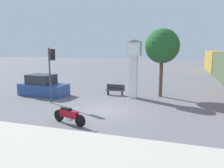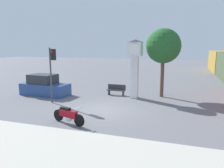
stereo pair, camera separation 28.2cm
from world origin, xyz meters
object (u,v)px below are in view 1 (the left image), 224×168
(street_tree, at_px, (162,46))
(parked_car, at_px, (43,87))
(clock_tower, at_px, (134,60))
(bench, at_px, (115,90))
(motorcycle, at_px, (69,115))
(traffic_light, at_px, (51,65))

(street_tree, distance_m, parked_car, 10.65)
(clock_tower, distance_m, parked_car, 8.16)
(clock_tower, xyz_separation_m, bench, (-1.70, 0.50, -2.65))
(motorcycle, xyz_separation_m, parked_car, (-5.59, 5.76, 0.27))
(clock_tower, bearing_deg, bench, 163.60)
(clock_tower, height_order, bench, clock_tower)
(motorcycle, distance_m, street_tree, 9.96)
(traffic_light, bearing_deg, street_tree, 31.62)
(clock_tower, bearing_deg, parked_car, -170.04)
(motorcycle, distance_m, clock_tower, 7.87)
(motorcycle, relative_size, street_tree, 0.39)
(motorcycle, xyz_separation_m, clock_tower, (2.09, 7.11, 2.66))
(clock_tower, bearing_deg, motorcycle, -106.41)
(traffic_light, bearing_deg, clock_tower, 32.71)
(street_tree, height_order, bench, street_tree)
(motorcycle, bearing_deg, bench, 103.12)
(street_tree, bearing_deg, traffic_light, -148.38)
(clock_tower, distance_m, bench, 3.19)
(traffic_light, bearing_deg, motorcycle, -47.69)
(street_tree, height_order, parked_car, street_tree)
(clock_tower, distance_m, traffic_light, 6.43)
(street_tree, xyz_separation_m, bench, (-3.79, -0.64, -3.70))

